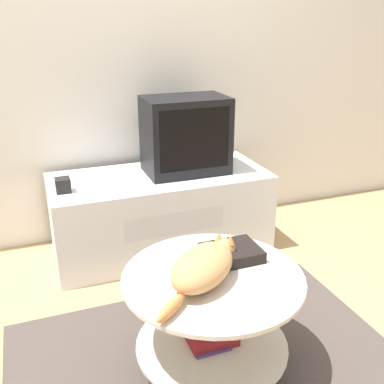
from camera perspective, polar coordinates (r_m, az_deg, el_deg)
ground_plane at (r=2.13m, az=1.82°, el=-20.92°), size 12.00×12.00×0.00m
wall_back at (r=2.98m, az=-9.26°, el=18.68°), size 8.00×0.05×2.60m
rug at (r=2.13m, az=1.82°, el=-20.72°), size 1.68×1.12×0.02m
tv_stand at (r=2.90m, az=-3.99°, el=-2.59°), size 1.35×0.59×0.51m
tv at (r=2.79m, az=-0.81°, el=7.22°), size 0.51×0.33×0.47m
speaker at (r=2.61m, az=-16.06°, el=0.84°), size 0.08×0.08×0.08m
coffee_table at (r=1.92m, az=2.58°, el=-14.79°), size 0.73×0.73×0.45m
dvd_box at (r=1.93m, az=5.01°, el=-7.72°), size 0.24×0.19×0.05m
cat at (r=1.75m, az=1.50°, el=-9.39°), size 0.46×0.41×0.14m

